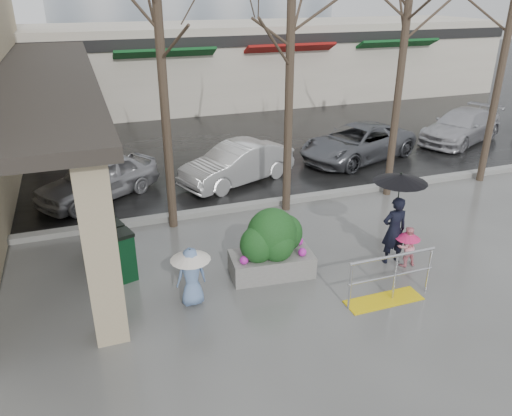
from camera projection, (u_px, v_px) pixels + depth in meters
ground at (300, 282)px, 10.61m from camera, size 120.00×120.00×0.00m
street_asphalt at (147, 92)px, 29.52m from camera, size 120.00×36.00×0.01m
curb at (241, 207)px, 14.02m from camera, size 120.00×0.30×0.15m
canopy_slab at (41, 66)px, 14.54m from camera, size 2.80×18.00×0.25m
pillar_front at (101, 250)px, 8.27m from camera, size 0.55×0.55×3.50m
pillar_back at (85, 143)px, 13.86m from camera, size 0.55×0.55×3.50m
storefront_row at (194, 65)px, 25.85m from camera, size 34.00×6.74×4.00m
handrail at (388, 284)px, 9.84m from camera, size 1.90×0.50×1.03m
tree_west at (158, 19)px, 11.02m from camera, size 3.20×3.20×6.80m
tree_midwest at (291, 10)px, 11.94m from camera, size 3.20×3.20×7.00m
tree_mideast at (406, 23)px, 13.10m from camera, size 3.20×3.20×6.50m
woman at (397, 210)px, 10.86m from camera, size 1.15×1.15×2.17m
child_pink at (407, 243)px, 11.03m from camera, size 0.55×0.55×0.94m
child_blue at (191, 271)px, 9.60m from camera, size 0.78×0.78×1.21m
planter at (272, 244)px, 10.62m from camera, size 1.84×1.08×1.54m
news_boxes at (110, 242)px, 11.06m from camera, size 0.98×2.04×1.11m
car_a at (98, 178)px, 14.51m from camera, size 3.92×3.23×1.26m
car_b at (237, 164)px, 15.73m from camera, size 4.04×2.68×1.26m
car_c at (357, 143)px, 17.83m from camera, size 4.96×3.41×1.26m
car_d at (461, 126)px, 19.90m from camera, size 4.69×3.36×1.26m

